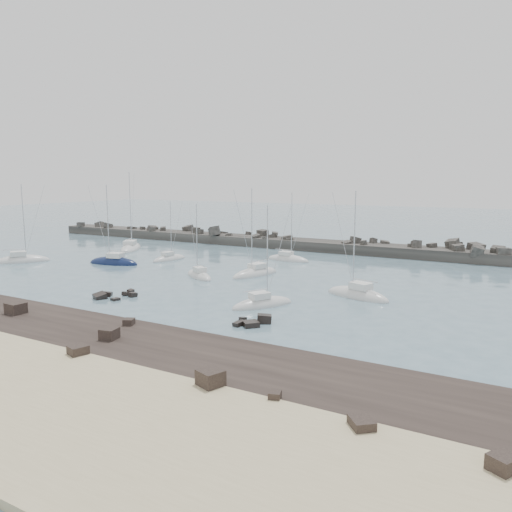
{
  "coord_description": "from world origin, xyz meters",
  "views": [
    {
      "loc": [
        37.42,
        -50.05,
        13.49
      ],
      "look_at": [
        2.18,
        12.0,
        2.42
      ],
      "focal_mm": 35.0,
      "sensor_mm": 36.0,
      "label": 1
    }
  ],
  "objects_px": {
    "sailboat_4": "(288,260)",
    "sailboat_6": "(255,274)",
    "sailboat_0": "(22,261)",
    "sailboat_8": "(358,296)",
    "sailboat_1": "(131,249)",
    "sailboat_5": "(199,276)",
    "sailboat_7": "(262,305)",
    "sailboat_2": "(114,263)",
    "sailboat_3": "(169,259)"
  },
  "relations": [
    {
      "from": "sailboat_0",
      "to": "sailboat_7",
      "type": "height_order",
      "value": "sailboat_0"
    },
    {
      "from": "sailboat_5",
      "to": "sailboat_7",
      "type": "relative_size",
      "value": 0.94
    },
    {
      "from": "sailboat_2",
      "to": "sailboat_6",
      "type": "height_order",
      "value": "sailboat_2"
    },
    {
      "from": "sailboat_6",
      "to": "sailboat_8",
      "type": "distance_m",
      "value": 17.74
    },
    {
      "from": "sailboat_1",
      "to": "sailboat_6",
      "type": "distance_m",
      "value": 35.14
    },
    {
      "from": "sailboat_1",
      "to": "sailboat_3",
      "type": "relative_size",
      "value": 1.48
    },
    {
      "from": "sailboat_6",
      "to": "sailboat_7",
      "type": "height_order",
      "value": "sailboat_6"
    },
    {
      "from": "sailboat_3",
      "to": "sailboat_4",
      "type": "relative_size",
      "value": 0.88
    },
    {
      "from": "sailboat_1",
      "to": "sailboat_5",
      "type": "xyz_separation_m",
      "value": [
        27.5,
        -15.62,
        -0.01
      ]
    },
    {
      "from": "sailboat_2",
      "to": "sailboat_8",
      "type": "bearing_deg",
      "value": -3.65
    },
    {
      "from": "sailboat_3",
      "to": "sailboat_8",
      "type": "distance_m",
      "value": 37.32
    },
    {
      "from": "sailboat_2",
      "to": "sailboat_7",
      "type": "relative_size",
      "value": 1.17
    },
    {
      "from": "sailboat_0",
      "to": "sailboat_5",
      "type": "height_order",
      "value": "sailboat_0"
    },
    {
      "from": "sailboat_3",
      "to": "sailboat_5",
      "type": "distance_m",
      "value": 16.18
    },
    {
      "from": "sailboat_6",
      "to": "sailboat_8",
      "type": "height_order",
      "value": "sailboat_6"
    },
    {
      "from": "sailboat_5",
      "to": "sailboat_2",
      "type": "bearing_deg",
      "value": 173.57
    },
    {
      "from": "sailboat_6",
      "to": "sailboat_5",
      "type": "bearing_deg",
      "value": -139.57
    },
    {
      "from": "sailboat_0",
      "to": "sailboat_2",
      "type": "relative_size",
      "value": 1.0
    },
    {
      "from": "sailboat_5",
      "to": "sailboat_8",
      "type": "relative_size",
      "value": 0.83
    },
    {
      "from": "sailboat_1",
      "to": "sailboat_3",
      "type": "xyz_separation_m",
      "value": [
        14.41,
        -6.1,
        -0.01
      ]
    },
    {
      "from": "sailboat_3",
      "to": "sailboat_8",
      "type": "height_order",
      "value": "sailboat_8"
    },
    {
      "from": "sailboat_0",
      "to": "sailboat_4",
      "type": "height_order",
      "value": "sailboat_0"
    },
    {
      "from": "sailboat_5",
      "to": "sailboat_7",
      "type": "distance_m",
      "value": 17.99
    },
    {
      "from": "sailboat_1",
      "to": "sailboat_6",
      "type": "height_order",
      "value": "sailboat_1"
    },
    {
      "from": "sailboat_1",
      "to": "sailboat_2",
      "type": "relative_size",
      "value": 1.16
    },
    {
      "from": "sailboat_5",
      "to": "sailboat_1",
      "type": "bearing_deg",
      "value": 150.41
    },
    {
      "from": "sailboat_0",
      "to": "sailboat_4",
      "type": "relative_size",
      "value": 1.13
    },
    {
      "from": "sailboat_1",
      "to": "sailboat_7",
      "type": "xyz_separation_m",
      "value": [
        42.76,
        -25.14,
        -0.01
      ]
    },
    {
      "from": "sailboat_0",
      "to": "sailboat_5",
      "type": "xyz_separation_m",
      "value": [
        32.7,
        4.06,
        -0.02
      ]
    },
    {
      "from": "sailboat_2",
      "to": "sailboat_5",
      "type": "xyz_separation_m",
      "value": [
        18.32,
        -2.06,
        -0.02
      ]
    },
    {
      "from": "sailboat_1",
      "to": "sailboat_8",
      "type": "xyz_separation_m",
      "value": [
        50.34,
        -16.18,
        0.01
      ]
    },
    {
      "from": "sailboat_5",
      "to": "sailboat_0",
      "type": "bearing_deg",
      "value": -172.91
    },
    {
      "from": "sailboat_8",
      "to": "sailboat_2",
      "type": "bearing_deg",
      "value": 176.35
    },
    {
      "from": "sailboat_0",
      "to": "sailboat_5",
      "type": "distance_m",
      "value": 32.95
    },
    {
      "from": "sailboat_0",
      "to": "sailboat_6",
      "type": "height_order",
      "value": "sailboat_0"
    },
    {
      "from": "sailboat_7",
      "to": "sailboat_8",
      "type": "distance_m",
      "value": 11.74
    },
    {
      "from": "sailboat_4",
      "to": "sailboat_1",
      "type": "bearing_deg",
      "value": -174.04
    },
    {
      "from": "sailboat_1",
      "to": "sailboat_7",
      "type": "distance_m",
      "value": 49.61
    },
    {
      "from": "sailboat_3",
      "to": "sailboat_7",
      "type": "distance_m",
      "value": 34.15
    },
    {
      "from": "sailboat_3",
      "to": "sailboat_6",
      "type": "height_order",
      "value": "sailboat_6"
    },
    {
      "from": "sailboat_7",
      "to": "sailboat_6",
      "type": "bearing_deg",
      "value": 122.15
    },
    {
      "from": "sailboat_2",
      "to": "sailboat_6",
      "type": "bearing_deg",
      "value": 7.21
    },
    {
      "from": "sailboat_0",
      "to": "sailboat_1",
      "type": "distance_m",
      "value": 20.36
    },
    {
      "from": "sailboat_8",
      "to": "sailboat_1",
      "type": "bearing_deg",
      "value": 162.19
    },
    {
      "from": "sailboat_0",
      "to": "sailboat_8",
      "type": "height_order",
      "value": "sailboat_0"
    },
    {
      "from": "sailboat_3",
      "to": "sailboat_8",
      "type": "relative_size",
      "value": 0.82
    },
    {
      "from": "sailboat_1",
      "to": "sailboat_2",
      "type": "xyz_separation_m",
      "value": [
        9.18,
        -13.55,
        0.01
      ]
    },
    {
      "from": "sailboat_6",
      "to": "sailboat_7",
      "type": "relative_size",
      "value": 1.13
    },
    {
      "from": "sailboat_4",
      "to": "sailboat_6",
      "type": "height_order",
      "value": "sailboat_6"
    },
    {
      "from": "sailboat_1",
      "to": "sailboat_2",
      "type": "distance_m",
      "value": 16.37
    }
  ]
}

